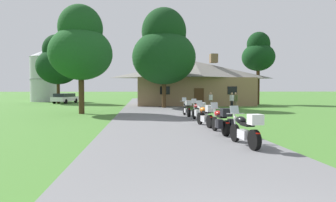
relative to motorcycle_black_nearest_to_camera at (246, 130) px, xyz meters
The scene contains 17 objects.
ground_plane 13.77m from the motorcycle_black_nearest_to_camera, 98.46° to the left, with size 500.00×500.00×0.00m, color #42752D.
asphalt_driveway 11.79m from the motorcycle_black_nearest_to_camera, 99.89° to the left, with size 6.40×80.00×0.06m, color slate.
motorcycle_black_nearest_to_camera is the anchor object (origin of this frame).
motorcycle_red_second_in_row 2.57m from the motorcycle_black_nearest_to_camera, 91.22° to the left, with size 0.76×2.08×1.30m.
motorcycle_orange_third_in_row 5.03m from the motorcycle_black_nearest_to_camera, 91.88° to the left, with size 0.75×2.08×1.30m.
motorcycle_red_fourth_in_row 7.82m from the motorcycle_black_nearest_to_camera, 89.45° to the left, with size 0.85×2.08×1.30m.
motorcycle_black_farthest_in_row 10.72m from the motorcycle_black_nearest_to_camera, 90.97° to the left, with size 0.66×2.08×1.30m.
stone_lodge 25.58m from the motorcycle_black_nearest_to_camera, 82.94° to the left, with size 14.66×6.48×6.38m.
bystander_white_shirt_near_lodge 18.15m from the motorcycle_black_nearest_to_camera, 72.92° to the left, with size 0.36×0.50×1.67m.
bystander_white_shirt_beside_signpost 19.74m from the motorcycle_black_nearest_to_camera, 79.01° to the left, with size 0.43×0.40×1.67m.
bystander_olive_shirt_by_tree 18.06m from the motorcycle_black_nearest_to_camera, 71.85° to the left, with size 0.37×0.49×1.67m.
tree_left_far 35.27m from the motorcycle_black_nearest_to_camera, 115.36° to the left, with size 5.78×5.78×9.62m.
tree_by_lodge_front 20.93m from the motorcycle_black_nearest_to_camera, 92.90° to the left, with size 6.59×6.59×10.39m.
tree_left_near 16.95m from the motorcycle_black_nearest_to_camera, 120.18° to the left, with size 4.97×4.97×8.67m.
tree_right_of_lodge 29.57m from the motorcycle_black_nearest_to_camera, 65.80° to the left, with size 4.22×4.22×9.45m.
metal_silo_distant 43.21m from the motorcycle_black_nearest_to_camera, 116.36° to the left, with size 4.46×4.46×8.32m.
parked_white_suv_far_left 35.06m from the motorcycle_black_nearest_to_camera, 113.85° to the left, with size 2.95×4.92×1.40m.
Camera 1 is at (-1.43, -2.43, 1.93)m, focal length 29.81 mm.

